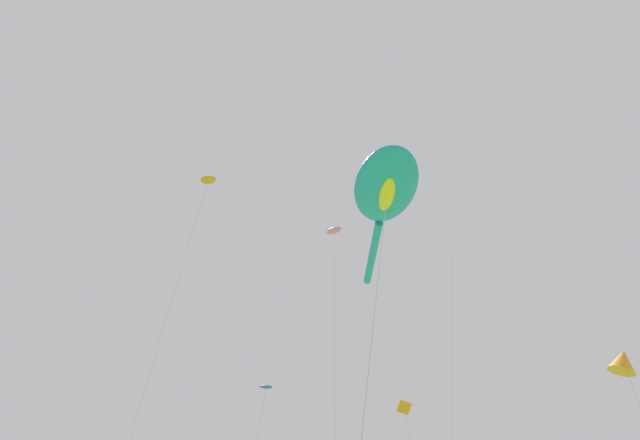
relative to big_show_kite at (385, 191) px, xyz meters
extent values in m
ellipsoid|color=#1E8CBF|center=(-0.14, -0.23, 0.03)|extent=(5.04, 5.71, 1.13)
cylinder|color=#1E8CBF|center=(2.63, 4.19, -0.14)|extent=(3.26, 4.87, 0.41)
ellipsoid|color=yellow|center=(-0.14, -0.23, -0.48)|extent=(1.74, 2.21, 0.41)
cylinder|color=#B2B2B7|center=(-1.79, -0.31, -8.29)|extent=(3.32, 0.19, 15.51)
cube|color=white|center=(8.64, 3.73, 1.99)|extent=(0.60, 0.48, 0.42)
cylinder|color=#B2B2B7|center=(7.80, 5.03, -7.03)|extent=(1.71, 2.63, 18.03)
ellipsoid|color=pink|center=(3.69, 9.15, 5.03)|extent=(1.05, 1.30, 0.35)
cylinder|color=#B2B2B7|center=(3.20, 8.72, -5.51)|extent=(1.00, 0.88, 21.07)
cone|color=orange|center=(5.75, -4.57, -8.27)|extent=(1.33, 1.38, 1.05)
ellipsoid|color=blue|center=(1.22, 12.76, -5.04)|extent=(0.85, 0.67, 0.21)
ellipsoid|color=orange|center=(-5.07, 10.52, 6.25)|extent=(1.17, 1.16, 0.43)
cylinder|color=#B2B2B7|center=(-5.64, 11.58, -4.90)|extent=(1.16, 2.15, 22.29)
cube|color=orange|center=(7.71, 8.38, -6.20)|extent=(0.69, 0.78, 0.71)
camera|label=1|loc=(-11.55, -11.92, -14.61)|focal=26.93mm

